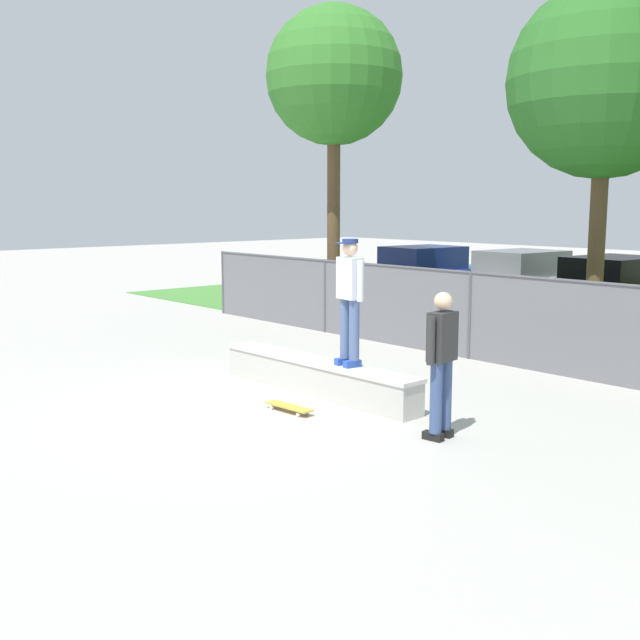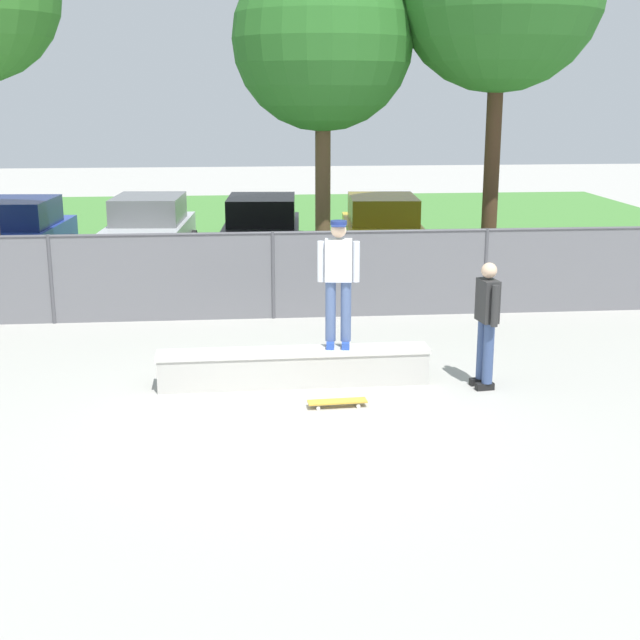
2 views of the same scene
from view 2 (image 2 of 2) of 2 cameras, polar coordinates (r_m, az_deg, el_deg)
name	(u,v)px [view 2 (image 2 of 2)]	position (r m, az deg, el deg)	size (l,w,h in m)	color
ground_plane	(290,417)	(11.49, -1.97, -6.33)	(80.00, 80.00, 0.00)	#ADAAA3
grass_strip	(260,233)	(26.53, -3.96, 5.69)	(28.09, 20.00, 0.02)	#478438
concrete_ledge	(294,367)	(12.63, -1.70, -3.09)	(3.92, 0.54, 0.53)	#B7B5AD
skateboarder	(338,277)	(12.42, 1.21, 2.79)	(0.60, 0.34, 1.84)	#2647A5
skateboard	(337,402)	(11.82, 1.13, -5.35)	(0.81, 0.25, 0.09)	gold
chainlink_fence	(273,271)	(16.23, -3.08, 3.20)	(16.16, 0.07, 1.64)	#4C4C51
tree_near_right	(323,40)	(18.37, 0.19, 17.76)	(3.65, 3.65, 6.97)	brown
car_blue	(18,234)	(22.08, -19.07, 5.29)	(2.24, 4.32, 1.66)	#233D9E
car_silver	(149,230)	(21.94, -11.08, 5.77)	(2.24, 4.32, 1.66)	#B7BABF
car_black	(262,231)	(21.46, -3.81, 5.82)	(2.24, 4.32, 1.66)	black
car_yellow	(383,230)	(21.56, 4.11, 5.85)	(2.24, 4.32, 1.66)	gold
bystander	(487,319)	(12.54, 10.80, 0.05)	(0.31, 0.60, 1.82)	black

